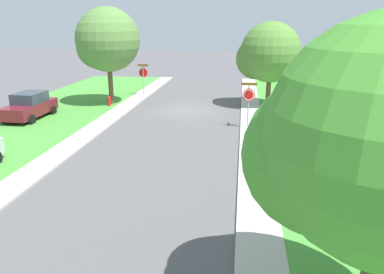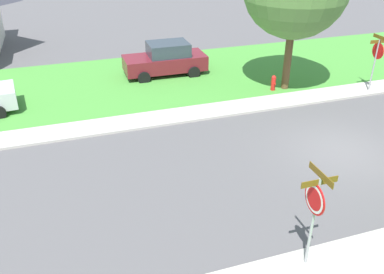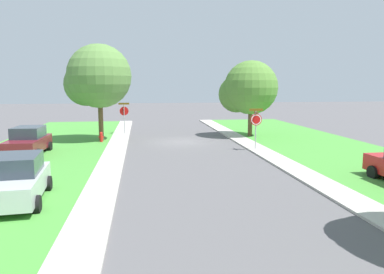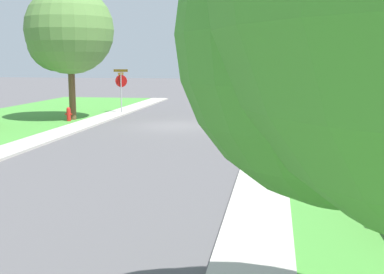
{
  "view_description": "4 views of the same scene",
  "coord_description": "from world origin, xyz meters",
  "px_view_note": "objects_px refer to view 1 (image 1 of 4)",
  "views": [
    {
      "loc": [
        -4.01,
        26.55,
        6.16
      ],
      "look_at": [
        -1.94,
        11.18,
        1.4
      ],
      "focal_mm": 34.98,
      "sensor_mm": 36.0,
      "label": 1
    },
    {
      "loc": [
        -10.62,
        9.35,
        7.69
      ],
      "look_at": [
        0.34,
        5.71,
        1.4
      ],
      "focal_mm": 38.56,
      "sensor_mm": 36.0,
      "label": 2
    },
    {
      "loc": [
        3.03,
        27.14,
        4.3
      ],
      "look_at": [
        0.2,
        7.2,
        1.4
      ],
      "focal_mm": 34.02,
      "sensor_mm": 36.0,
      "label": 3
    },
    {
      "loc": [
        -4.99,
        23.88,
        3.39
      ],
      "look_at": [
        -2.9,
        11.86,
        1.4
      ],
      "focal_mm": 44.85,
      "sensor_mm": 36.0,
      "label": 4
    }
  ],
  "objects_px": {
    "stop_sign_near_corner": "(143,75)",
    "car_maroon_near_corner": "(30,106)",
    "tree_across_left": "(267,54)",
    "tree_sidewalk_far": "(372,146)",
    "tree_sidewalk_mid": "(105,42)",
    "stop_sign_far_corner": "(249,98)",
    "fire_hydrant": "(109,101)",
    "car_red_driveway_right": "(363,178)"
  },
  "relations": [
    {
      "from": "stop_sign_near_corner",
      "to": "car_maroon_near_corner",
      "type": "relative_size",
      "value": 0.64
    },
    {
      "from": "tree_across_left",
      "to": "tree_sidewalk_far",
      "type": "relative_size",
      "value": 0.97
    },
    {
      "from": "tree_across_left",
      "to": "tree_sidewalk_far",
      "type": "distance_m",
      "value": 21.85
    },
    {
      "from": "tree_sidewalk_mid",
      "to": "tree_across_left",
      "type": "bearing_deg",
      "value": -175.68
    },
    {
      "from": "tree_sidewalk_mid",
      "to": "tree_sidewalk_far",
      "type": "height_order",
      "value": "tree_sidewalk_mid"
    },
    {
      "from": "tree_sidewalk_mid",
      "to": "tree_across_left",
      "type": "xyz_separation_m",
      "value": [
        -12.02,
        -0.91,
        -0.85
      ]
    },
    {
      "from": "stop_sign_far_corner",
      "to": "car_maroon_near_corner",
      "type": "xyz_separation_m",
      "value": [
        14.29,
        -0.34,
        -1.01
      ]
    },
    {
      "from": "stop_sign_far_corner",
      "to": "fire_hydrant",
      "type": "relative_size",
      "value": 3.34
    },
    {
      "from": "stop_sign_near_corner",
      "to": "car_red_driveway_right",
      "type": "distance_m",
      "value": 22.41
    },
    {
      "from": "tree_across_left",
      "to": "fire_hydrant",
      "type": "relative_size",
      "value": 7.56
    },
    {
      "from": "car_red_driveway_right",
      "to": "tree_sidewalk_mid",
      "type": "height_order",
      "value": "tree_sidewalk_mid"
    },
    {
      "from": "car_red_driveway_right",
      "to": "tree_sidewalk_mid",
      "type": "xyz_separation_m",
      "value": [
        14.68,
        -14.79,
        3.9
      ]
    },
    {
      "from": "stop_sign_near_corner",
      "to": "car_maroon_near_corner",
      "type": "distance_m",
      "value": 10.36
    },
    {
      "from": "stop_sign_far_corner",
      "to": "tree_sidewalk_mid",
      "type": "xyz_separation_m",
      "value": [
        10.72,
        -5.54,
        2.89
      ]
    },
    {
      "from": "stop_sign_near_corner",
      "to": "tree_sidewalk_far",
      "type": "relative_size",
      "value": 0.43
    },
    {
      "from": "tree_sidewalk_mid",
      "to": "fire_hydrant",
      "type": "bearing_deg",
      "value": 110.67
    },
    {
      "from": "stop_sign_far_corner",
      "to": "car_maroon_near_corner",
      "type": "height_order",
      "value": "stop_sign_far_corner"
    },
    {
      "from": "tree_sidewalk_far",
      "to": "car_red_driveway_right",
      "type": "bearing_deg",
      "value": -108.0
    },
    {
      "from": "tree_across_left",
      "to": "stop_sign_far_corner",
      "type": "bearing_deg",
      "value": 78.58
    },
    {
      "from": "stop_sign_near_corner",
      "to": "stop_sign_far_corner",
      "type": "relative_size",
      "value": 1.0
    },
    {
      "from": "car_maroon_near_corner",
      "to": "tree_sidewalk_mid",
      "type": "distance_m",
      "value": 7.42
    },
    {
      "from": "stop_sign_near_corner",
      "to": "fire_hydrant",
      "type": "height_order",
      "value": "stop_sign_near_corner"
    },
    {
      "from": "tree_sidewalk_far",
      "to": "tree_sidewalk_mid",
      "type": "bearing_deg",
      "value": -58.79
    },
    {
      "from": "stop_sign_far_corner",
      "to": "car_red_driveway_right",
      "type": "height_order",
      "value": "stop_sign_far_corner"
    },
    {
      "from": "stop_sign_near_corner",
      "to": "fire_hydrant",
      "type": "xyz_separation_m",
      "value": [
        1.53,
        4.43,
        -1.45
      ]
    },
    {
      "from": "car_red_driveway_right",
      "to": "tree_across_left",
      "type": "height_order",
      "value": "tree_across_left"
    },
    {
      "from": "car_maroon_near_corner",
      "to": "tree_across_left",
      "type": "relative_size",
      "value": 0.69
    },
    {
      "from": "stop_sign_far_corner",
      "to": "tree_sidewalk_mid",
      "type": "distance_m",
      "value": 12.41
    },
    {
      "from": "stop_sign_near_corner",
      "to": "fire_hydrant",
      "type": "bearing_deg",
      "value": 70.9
    },
    {
      "from": "tree_across_left",
      "to": "car_red_driveway_right",
      "type": "bearing_deg",
      "value": 99.61
    },
    {
      "from": "stop_sign_near_corner",
      "to": "tree_across_left",
      "type": "height_order",
      "value": "tree_across_left"
    },
    {
      "from": "car_maroon_near_corner",
      "to": "fire_hydrant",
      "type": "height_order",
      "value": "car_maroon_near_corner"
    },
    {
      "from": "car_maroon_near_corner",
      "to": "car_red_driveway_right",
      "type": "bearing_deg",
      "value": 152.28
    },
    {
      "from": "stop_sign_far_corner",
      "to": "car_red_driveway_right",
      "type": "relative_size",
      "value": 0.64
    },
    {
      "from": "tree_across_left",
      "to": "stop_sign_near_corner",
      "type": "bearing_deg",
      "value": -14.67
    },
    {
      "from": "car_maroon_near_corner",
      "to": "tree_across_left",
      "type": "xyz_separation_m",
      "value": [
        -15.59,
        -6.11,
        3.05
      ]
    },
    {
      "from": "car_maroon_near_corner",
      "to": "car_red_driveway_right",
      "type": "height_order",
      "value": "same"
    },
    {
      "from": "stop_sign_far_corner",
      "to": "tree_sidewalk_far",
      "type": "bearing_deg",
      "value": 97.27
    },
    {
      "from": "stop_sign_far_corner",
      "to": "tree_across_left",
      "type": "height_order",
      "value": "tree_across_left"
    },
    {
      "from": "fire_hydrant",
      "to": "stop_sign_near_corner",
      "type": "bearing_deg",
      "value": -109.1
    },
    {
      "from": "stop_sign_near_corner",
      "to": "tree_sidewalk_far",
      "type": "distance_m",
      "value": 26.87
    },
    {
      "from": "car_red_driveway_right",
      "to": "stop_sign_far_corner",
      "type": "bearing_deg",
      "value": -66.81
    }
  ]
}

